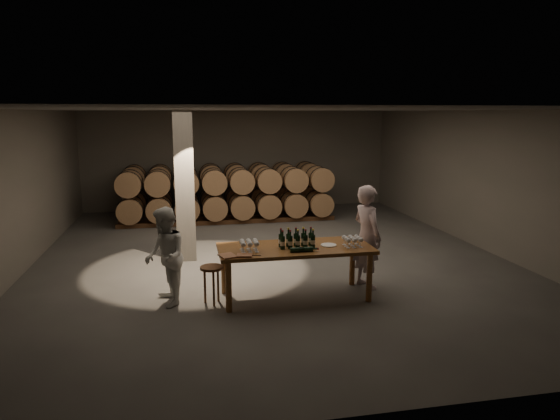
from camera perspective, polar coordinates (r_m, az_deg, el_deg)
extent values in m
plane|color=#494745|center=(11.08, -1.16, -5.37)|extent=(12.00, 12.00, 0.00)
plane|color=#605E59|center=(10.64, -1.23, 11.40)|extent=(12.00, 12.00, 0.00)
plane|color=#69645A|center=(16.65, -4.78, 5.71)|extent=(10.00, 0.00, 10.00)
plane|color=#69645A|center=(5.07, 10.68, -6.70)|extent=(10.00, 0.00, 10.00)
plane|color=#69645A|center=(11.05, -27.67, 1.81)|extent=(0.00, 12.00, 12.00)
plane|color=#69645A|center=(12.60, 21.86, 3.26)|extent=(0.00, 12.00, 12.00)
cube|color=slate|center=(10.78, -10.85, 2.68)|extent=(0.40, 0.40, 3.20)
cylinder|color=brown|center=(8.04, -5.90, -8.71)|extent=(0.10, 0.10, 0.84)
cylinder|color=brown|center=(8.56, 10.17, -7.59)|extent=(0.10, 0.10, 0.84)
cylinder|color=brown|center=(8.85, -6.42, -6.86)|extent=(0.10, 0.10, 0.84)
cylinder|color=brown|center=(9.33, 8.26, -5.97)|extent=(0.10, 0.10, 0.84)
cube|color=brown|center=(8.49, 1.75, -4.41)|extent=(2.60, 1.10, 0.06)
cube|color=#55321D|center=(15.73, -6.30, -0.30)|extent=(6.26, 0.10, 0.12)
cube|color=#55321D|center=(16.32, -6.49, 0.10)|extent=(6.26, 0.10, 0.12)
cylinder|color=#936842|center=(15.97, -16.24, 0.99)|extent=(0.70, 0.95, 0.70)
cylinder|color=black|center=(15.71, -16.32, 0.83)|extent=(0.73, 0.04, 0.73)
cylinder|color=black|center=(16.22, -16.16, 1.14)|extent=(0.73, 0.04, 0.73)
cylinder|color=#936842|center=(15.91, -13.44, 1.09)|extent=(0.70, 0.95, 0.70)
cylinder|color=black|center=(15.66, -13.48, 0.93)|extent=(0.73, 0.04, 0.73)
cylinder|color=black|center=(16.17, -13.41, 1.25)|extent=(0.73, 0.04, 0.73)
cylinder|color=#936842|center=(15.90, -10.63, 1.20)|extent=(0.70, 0.95, 0.70)
cylinder|color=black|center=(15.64, -10.62, 1.04)|extent=(0.73, 0.04, 0.73)
cylinder|color=black|center=(16.16, -10.64, 1.35)|extent=(0.73, 0.04, 0.73)
cylinder|color=#936842|center=(15.92, -7.83, 1.30)|extent=(0.70, 0.95, 0.70)
cylinder|color=black|center=(15.67, -7.77, 1.14)|extent=(0.73, 0.04, 0.73)
cylinder|color=black|center=(16.18, -7.88, 1.45)|extent=(0.73, 0.04, 0.73)
cylinder|color=#936842|center=(15.98, -5.03, 1.40)|extent=(0.70, 0.95, 0.70)
cylinder|color=black|center=(15.73, -4.93, 1.24)|extent=(0.73, 0.04, 0.73)
cylinder|color=black|center=(16.24, -5.13, 1.55)|extent=(0.73, 0.04, 0.73)
cylinder|color=#936842|center=(16.08, -2.27, 1.49)|extent=(0.70, 0.95, 0.70)
cylinder|color=black|center=(15.83, -2.13, 1.34)|extent=(0.73, 0.04, 0.73)
cylinder|color=black|center=(16.34, -2.41, 1.64)|extent=(0.73, 0.04, 0.73)
cylinder|color=#936842|center=(16.22, 0.45, 1.58)|extent=(0.70, 0.95, 0.70)
cylinder|color=black|center=(15.97, 0.64, 1.43)|extent=(0.73, 0.04, 0.73)
cylinder|color=black|center=(16.47, 0.27, 1.73)|extent=(0.73, 0.04, 0.73)
cylinder|color=#936842|center=(16.39, 3.13, 1.66)|extent=(0.70, 0.95, 0.70)
cylinder|color=black|center=(16.14, 3.35, 1.52)|extent=(0.73, 0.04, 0.73)
cylinder|color=black|center=(16.64, 2.91, 1.81)|extent=(0.73, 0.04, 0.73)
cylinder|color=#936842|center=(15.86, -16.38, 3.62)|extent=(0.70, 0.95, 0.70)
cylinder|color=black|center=(15.60, -16.46, 3.50)|extent=(0.73, 0.04, 0.73)
cylinder|color=black|center=(16.12, -16.30, 3.74)|extent=(0.73, 0.04, 0.73)
cylinder|color=#936842|center=(15.81, -13.56, 3.74)|extent=(0.70, 0.95, 0.70)
cylinder|color=black|center=(15.55, -13.60, 3.62)|extent=(0.73, 0.04, 0.73)
cylinder|color=black|center=(16.07, -13.52, 3.85)|extent=(0.73, 0.04, 0.73)
cylinder|color=#936842|center=(15.79, -10.73, 3.85)|extent=(0.70, 0.95, 0.70)
cylinder|color=black|center=(15.54, -10.72, 3.73)|extent=(0.73, 0.04, 0.73)
cylinder|color=black|center=(16.05, -10.74, 3.96)|extent=(0.73, 0.04, 0.73)
cylinder|color=#936842|center=(15.82, -7.90, 3.94)|extent=(0.70, 0.95, 0.70)
cylinder|color=black|center=(15.56, -7.84, 3.83)|extent=(0.73, 0.04, 0.73)
cylinder|color=black|center=(16.07, -7.95, 4.05)|extent=(0.73, 0.04, 0.73)
cylinder|color=#936842|center=(15.88, -5.08, 4.03)|extent=(0.70, 0.95, 0.70)
cylinder|color=black|center=(15.62, -4.98, 3.92)|extent=(0.73, 0.04, 0.73)
cylinder|color=black|center=(16.14, -5.18, 4.14)|extent=(0.73, 0.04, 0.73)
cylinder|color=#936842|center=(15.98, -2.29, 4.11)|extent=(0.70, 0.95, 0.70)
cylinder|color=black|center=(15.72, -2.14, 4.00)|extent=(0.73, 0.04, 0.73)
cylinder|color=black|center=(16.23, -2.43, 4.22)|extent=(0.73, 0.04, 0.73)
cylinder|color=#936842|center=(16.12, 0.46, 4.18)|extent=(0.70, 0.95, 0.70)
cylinder|color=black|center=(15.86, 0.65, 4.07)|extent=(0.73, 0.04, 0.73)
cylinder|color=black|center=(16.37, 0.27, 4.28)|extent=(0.73, 0.04, 0.73)
cylinder|color=#936842|center=(16.29, 3.15, 4.23)|extent=(0.70, 0.95, 0.70)
cylinder|color=black|center=(16.04, 3.38, 4.13)|extent=(0.73, 0.04, 0.73)
cylinder|color=black|center=(16.54, 2.93, 4.34)|extent=(0.73, 0.04, 0.73)
cube|color=#55321D|center=(14.36, -5.83, -1.38)|extent=(6.26, 0.10, 0.12)
cube|color=#55321D|center=(14.95, -6.04, -0.89)|extent=(6.26, 0.10, 0.12)
cylinder|color=#936842|center=(14.60, -16.70, 0.05)|extent=(0.70, 0.95, 0.70)
cylinder|color=black|center=(14.34, -16.80, -0.14)|extent=(0.73, 0.04, 0.73)
cylinder|color=black|center=(14.85, -16.61, 0.24)|extent=(0.73, 0.04, 0.73)
cylinder|color=#936842|center=(14.54, -13.64, 0.17)|extent=(0.70, 0.95, 0.70)
cylinder|color=black|center=(14.28, -13.68, -0.03)|extent=(0.73, 0.04, 0.73)
cylinder|color=black|center=(14.79, -13.60, 0.35)|extent=(0.73, 0.04, 0.73)
cylinder|color=#936842|center=(14.52, -10.57, 0.28)|extent=(0.70, 0.95, 0.70)
cylinder|color=black|center=(14.27, -10.56, 0.09)|extent=(0.73, 0.04, 0.73)
cylinder|color=black|center=(14.78, -10.58, 0.46)|extent=(0.73, 0.04, 0.73)
cylinder|color=#936842|center=(14.55, -7.50, 0.39)|extent=(0.70, 0.95, 0.70)
cylinder|color=black|center=(14.29, -7.43, 0.20)|extent=(0.73, 0.04, 0.73)
cylinder|color=black|center=(14.80, -7.56, 0.57)|extent=(0.73, 0.04, 0.73)
cylinder|color=#936842|center=(14.61, -4.44, 0.50)|extent=(0.70, 0.95, 0.70)
cylinder|color=black|center=(14.36, -4.32, 0.32)|extent=(0.73, 0.04, 0.73)
cylinder|color=black|center=(14.87, -4.56, 0.68)|extent=(0.73, 0.04, 0.73)
cylinder|color=#936842|center=(14.72, -1.43, 0.61)|extent=(0.70, 0.95, 0.70)
cylinder|color=black|center=(14.47, -1.26, 0.43)|extent=(0.73, 0.04, 0.73)
cylinder|color=black|center=(14.98, -1.60, 0.79)|extent=(0.73, 0.04, 0.73)
cylinder|color=#936842|center=(14.87, 1.53, 0.71)|extent=(0.70, 0.95, 0.70)
cylinder|color=black|center=(14.62, 1.76, 0.54)|extent=(0.73, 0.04, 0.73)
cylinder|color=black|center=(15.12, 1.32, 0.89)|extent=(0.73, 0.04, 0.73)
cylinder|color=#936842|center=(15.06, 4.43, 0.81)|extent=(0.70, 0.95, 0.70)
cylinder|color=black|center=(14.81, 4.70, 0.64)|extent=(0.73, 0.04, 0.73)
cylinder|color=black|center=(15.31, 4.17, 0.98)|extent=(0.73, 0.04, 0.73)
cylinder|color=#936842|center=(14.48, -16.86, 2.93)|extent=(0.70, 0.95, 0.70)
cylinder|color=black|center=(14.22, -16.96, 2.78)|extent=(0.73, 0.04, 0.73)
cylinder|color=black|center=(14.74, -16.76, 3.07)|extent=(0.73, 0.04, 0.73)
cylinder|color=#936842|center=(14.42, -13.77, 3.05)|extent=(0.70, 0.95, 0.70)
cylinder|color=black|center=(14.16, -13.82, 2.91)|extent=(0.73, 0.04, 0.73)
cylinder|color=black|center=(14.68, -13.73, 3.19)|extent=(0.73, 0.04, 0.73)
cylinder|color=#936842|center=(14.40, -10.67, 3.17)|extent=(0.70, 0.95, 0.70)
cylinder|color=black|center=(14.15, -10.66, 3.03)|extent=(0.73, 0.04, 0.73)
cylinder|color=black|center=(14.66, -10.68, 3.31)|extent=(0.73, 0.04, 0.73)
cylinder|color=#936842|center=(14.43, -7.57, 3.28)|extent=(0.70, 0.95, 0.70)
cylinder|color=black|center=(14.17, -7.50, 3.14)|extent=(0.73, 0.04, 0.73)
cylinder|color=black|center=(14.69, -7.64, 3.41)|extent=(0.73, 0.04, 0.73)
cylinder|color=#936842|center=(14.50, -4.49, 3.38)|extent=(0.70, 0.95, 0.70)
cylinder|color=black|center=(14.24, -4.37, 3.24)|extent=(0.73, 0.04, 0.73)
cylinder|color=black|center=(14.75, -4.61, 3.51)|extent=(0.73, 0.04, 0.73)
cylinder|color=#936842|center=(14.61, -1.44, 3.47)|extent=(0.70, 0.95, 0.70)
cylinder|color=black|center=(14.35, -1.27, 3.33)|extent=(0.73, 0.04, 0.73)
cylinder|color=black|center=(14.86, -1.61, 3.59)|extent=(0.73, 0.04, 0.73)
cylinder|color=#936842|center=(14.76, 1.55, 3.54)|extent=(0.70, 0.95, 0.70)
cylinder|color=black|center=(14.51, 1.77, 3.41)|extent=(0.73, 0.04, 0.73)
cylinder|color=black|center=(15.01, 1.33, 3.67)|extent=(0.73, 0.04, 0.73)
cylinder|color=#936842|center=(14.95, 4.47, 3.61)|extent=(0.70, 0.95, 0.70)
cylinder|color=black|center=(14.70, 4.74, 3.48)|extent=(0.73, 0.04, 0.73)
cylinder|color=black|center=(15.20, 4.21, 3.73)|extent=(0.73, 0.04, 0.73)
cylinder|color=black|center=(8.29, 0.30, -3.78)|extent=(0.08, 0.08, 0.22)
cylinder|color=silver|center=(8.30, 0.30, -3.84)|extent=(0.08, 0.08, 0.07)
cylinder|color=black|center=(8.26, 0.30, -2.75)|extent=(0.03, 0.03, 0.09)
cylinder|color=yellow|center=(8.25, 0.30, -2.41)|extent=(0.03, 0.03, 0.02)
cylinder|color=black|center=(8.44, 0.10, -3.52)|extent=(0.08, 0.08, 0.22)
cylinder|color=silver|center=(8.44, 0.10, -3.59)|extent=(0.08, 0.08, 0.07)
cylinder|color=black|center=(8.40, 0.10, -2.51)|extent=(0.03, 0.03, 0.09)
cylinder|color=maroon|center=(8.39, 0.10, -2.18)|extent=(0.03, 0.03, 0.02)
cylinder|color=black|center=(8.32, 1.18, -3.73)|extent=(0.08, 0.08, 0.22)
cylinder|color=silver|center=(8.32, 1.18, -3.80)|extent=(0.08, 0.08, 0.07)
cylinder|color=black|center=(8.28, 1.18, -2.71)|extent=(0.03, 0.03, 0.09)
cylinder|color=maroon|center=(8.27, 1.19, -2.37)|extent=(0.03, 0.03, 0.02)
cylinder|color=black|center=(8.46, 0.96, -3.48)|extent=(0.08, 0.08, 0.22)
cylinder|color=silver|center=(8.47, 0.96, -3.54)|extent=(0.08, 0.08, 0.07)
cylinder|color=black|center=(8.43, 0.97, -2.47)|extent=(0.03, 0.03, 0.09)
cylinder|color=yellow|center=(8.41, 0.97, -2.14)|extent=(0.03, 0.03, 0.02)
cylinder|color=black|center=(8.35, 2.05, -3.69)|extent=(0.08, 0.08, 0.22)
cylinder|color=silver|center=(8.35, 2.05, -3.75)|extent=(0.08, 0.08, 0.07)
cylinder|color=black|center=(8.31, 2.06, -2.66)|extent=(0.03, 0.03, 0.09)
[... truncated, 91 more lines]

